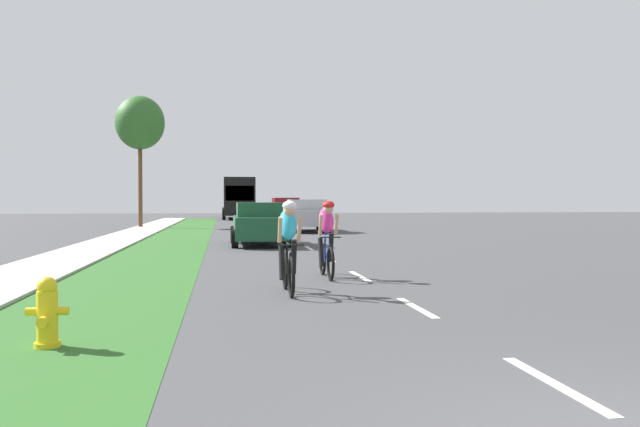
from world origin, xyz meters
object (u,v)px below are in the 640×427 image
at_px(fire_hydrant_yellow, 47,313).
at_px(cyclist_lead, 288,246).
at_px(cyclist_trailing, 327,238).
at_px(street_tree_far, 140,123).
at_px(suv_maroon, 285,210).
at_px(bus_black, 238,196).
at_px(sedan_dark_green, 259,223).
at_px(pickup_silver, 305,215).

relative_size(fire_hydrant_yellow, cyclist_lead, 0.44).
bearing_deg(cyclist_lead, cyclist_trailing, 64.56).
bearing_deg(street_tree_far, cyclist_trailing, -75.21).
xyz_separation_m(suv_maroon, bus_black, (-3.08, 11.62, 1.03)).
distance_m(sedan_dark_green, bus_black, 34.32).
height_order(fire_hydrant_yellow, sedan_dark_green, sedan_dark_green).
bearing_deg(sedan_dark_green, street_tree_far, 110.64).
bearing_deg(street_tree_far, bus_black, 71.28).
height_order(fire_hydrant_yellow, cyclist_trailing, cyclist_trailing).
bearing_deg(fire_hydrant_yellow, sedan_dark_green, 78.72).
distance_m(fire_hydrant_yellow, sedan_dark_green, 16.05).
height_order(fire_hydrant_yellow, cyclist_lead, cyclist_lead).
xyz_separation_m(fire_hydrant_yellow, street_tree_far, (-2.96, 31.91, 5.77)).
bearing_deg(bus_black, sedan_dark_green, -90.08).
relative_size(cyclist_lead, bus_black, 0.15).
distance_m(cyclist_trailing, pickup_silver, 19.90).
bearing_deg(cyclist_trailing, bus_black, 91.01).
height_order(pickup_silver, bus_black, bus_black).
height_order(fire_hydrant_yellow, suv_maroon, suv_maroon).
relative_size(pickup_silver, suv_maroon, 1.09).
bearing_deg(fire_hydrant_yellow, cyclist_trailing, 55.18).
distance_m(sedan_dark_green, street_tree_far, 18.10).
relative_size(cyclist_trailing, sedan_dark_green, 0.40).
relative_size(fire_hydrant_yellow, suv_maroon, 0.16).
xyz_separation_m(pickup_silver, street_tree_far, (-8.98, 6.41, 5.31)).
distance_m(cyclist_lead, cyclist_trailing, 2.32).
relative_size(bus_black, street_tree_far, 1.50).
xyz_separation_m(fire_hydrant_yellow, pickup_silver, (6.03, 25.49, 0.46)).
bearing_deg(pickup_silver, fire_hydrant_yellow, -103.30).
xyz_separation_m(cyclist_lead, cyclist_trailing, (1.00, 2.10, 0.00)).
height_order(bus_black, street_tree_far, street_tree_far).
height_order(suv_maroon, street_tree_far, street_tree_far).
height_order(cyclist_trailing, street_tree_far, street_tree_far).
relative_size(fire_hydrant_yellow, cyclist_trailing, 0.44).
xyz_separation_m(cyclist_lead, pickup_silver, (3.06, 21.89, 0.02)).
xyz_separation_m(cyclist_lead, street_tree_far, (-5.92, 28.30, 5.33)).
bearing_deg(bus_black, suv_maroon, -75.17).
bearing_deg(cyclist_trailing, sedan_dark_green, 94.72).
relative_size(fire_hydrant_yellow, street_tree_far, 0.10).
xyz_separation_m(cyclist_trailing, suv_maroon, (2.30, 32.71, 0.14)).
relative_size(cyclist_lead, sedan_dark_green, 0.40).
bearing_deg(suv_maroon, cyclist_lead, -95.41).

